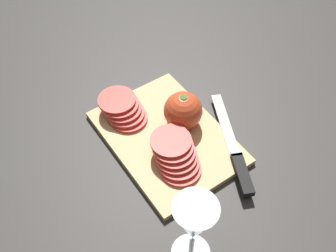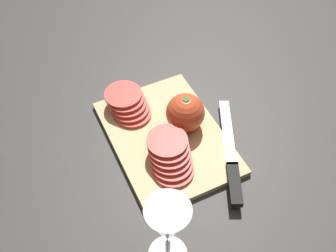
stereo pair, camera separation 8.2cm
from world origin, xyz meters
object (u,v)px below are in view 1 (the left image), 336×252
object	(u,v)px
wine_glass	(194,225)
whole_tomato	(183,111)
tomato_slice_stack_far	(176,155)
tomato_slice_stack_near	(123,109)
knife	(238,162)

from	to	relation	value
wine_glass	whole_tomato	size ratio (longest dim) A/B	2.01
tomato_slice_stack_far	wine_glass	bearing A→B (deg)	152.97
wine_glass	tomato_slice_stack_near	xyz separation A→B (m)	(0.34, -0.06, -0.08)
tomato_slice_stack_far	whole_tomato	bearing A→B (deg)	-43.91
wine_glass	tomato_slice_stack_near	bearing A→B (deg)	-10.40
wine_glass	tomato_slice_stack_far	size ratio (longest dim) A/B	1.31
tomato_slice_stack_near	tomato_slice_stack_far	xyz separation A→B (m)	(-0.17, -0.02, 0.00)
wine_glass	tomato_slice_stack_far	bearing A→B (deg)	-27.03
wine_glass	whole_tomato	bearing A→B (deg)	-32.97
whole_tomato	tomato_slice_stack_near	xyz separation A→B (m)	(0.10, 0.09, -0.02)
wine_glass	tomato_slice_stack_near	world-z (taller)	wine_glass
knife	tomato_slice_stack_far	size ratio (longest dim) A/B	1.96
wine_glass	whole_tomato	distance (m)	0.29
knife	whole_tomato	bearing A→B (deg)	36.89
whole_tomato	knife	bearing A→B (deg)	-168.75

